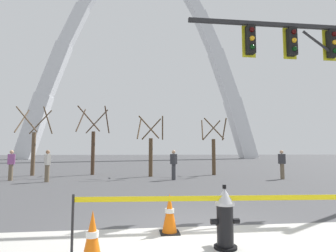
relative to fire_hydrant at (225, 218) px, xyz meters
The scene contains 15 objects.
ground_plane 1.34m from the fire_hydrant, 101.40° to the left, with size 240.00×240.00×0.00m, color #474749.
fire_hydrant is the anchor object (origin of this frame).
caution_tape_barrier 0.37m from the fire_hydrant, 12.47° to the right, with size 5.41×0.36×0.87m.
traffic_cone_by_hydrant 2.03m from the fire_hydrant, 167.65° to the right, with size 0.36×0.36×0.73m.
traffic_cone_mid_sidewalk 1.19m from the fire_hydrant, 130.29° to the left, with size 0.36×0.36×0.73m.
traffic_signal_gantry 7.09m from the fire_hydrant, 39.29° to the left, with size 6.42×0.44×6.00m.
monument_arch 55.52m from the fire_hydrant, 90.27° to the left, with size 48.40×3.04×44.99m.
tree_far_left 16.32m from the fire_hydrant, 119.02° to the left, with size 1.99×2.00×4.31m.
tree_left_mid 15.06m from the fire_hydrant, 106.29° to the left, with size 2.05×2.06×4.45m.
tree_center_left 12.74m from the fire_hydrant, 92.23° to the left, with size 1.69×1.70×3.65m.
tree_center_right 13.89m from the fire_hydrant, 74.67° to the left, with size 1.70×1.71×3.66m.
pedestrian_walking_left 12.19m from the fire_hydrant, 57.00° to the left, with size 0.34×0.22×1.59m.
pedestrian_standing_center 11.80m from the fire_hydrant, 119.49° to the left, with size 0.37×0.39×1.59m.
pedestrian_walking_right 10.53m from the fire_hydrant, 86.57° to the left, with size 0.37×0.39×1.59m.
pedestrian_near_trees 13.70m from the fire_hydrant, 125.28° to the left, with size 0.38×0.29×1.59m.
Camera 1 is at (-1.16, -5.59, 1.52)m, focal length 29.63 mm.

